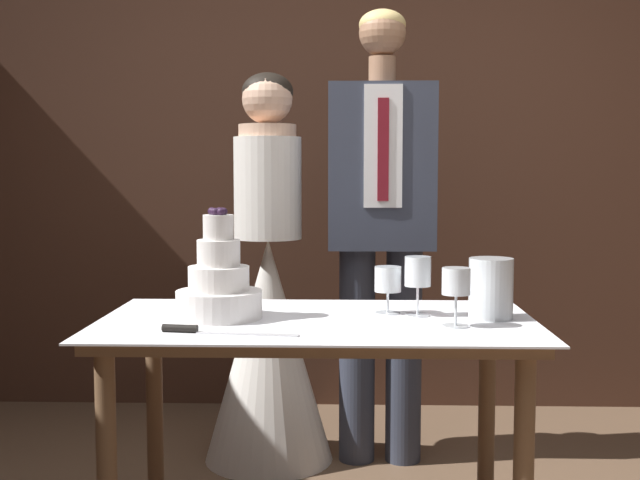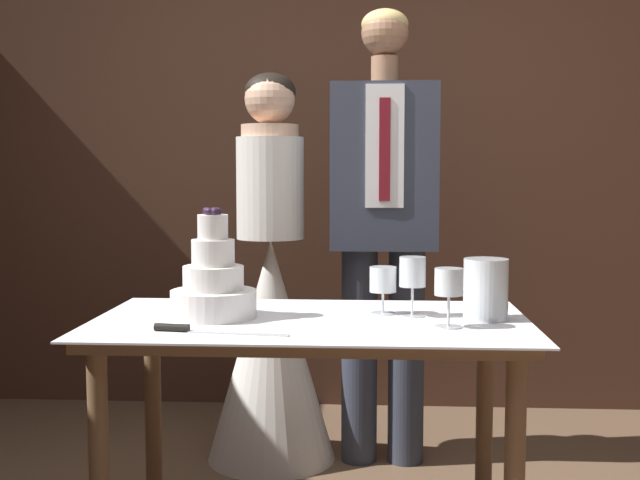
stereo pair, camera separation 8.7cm
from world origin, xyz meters
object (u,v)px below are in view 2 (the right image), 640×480
bride (271,319)px  cake_knife (194,330)px  tiered_cake (213,285)px  wine_glass_far (383,281)px  cake_table (311,352)px  wine_glass_middle (449,285)px  wine_glass_near (412,275)px  hurricane_candle (486,291)px  groom (384,216)px

bride → cake_knife: bearing=-93.6°
tiered_cake → wine_glass_far: bearing=10.2°
cake_table → bride: bride is taller
wine_glass_middle → wine_glass_near: bearing=118.9°
wine_glass_far → tiered_cake: bearing=-169.8°
bride → tiered_cake: bearing=-93.9°
cake_knife → wine_glass_middle: 0.73m
wine_glass_middle → hurricane_candle: hurricane_candle is taller
wine_glass_far → bride: 0.98m
wine_glass_far → hurricane_candle: (0.31, -0.08, -0.02)m
wine_glass_middle → bride: (-0.64, 1.04, -0.30)m
tiered_cake → wine_glass_near: (0.60, 0.05, 0.03)m
cake_table → wine_glass_near: bearing=11.7°
tiered_cake → bride: 0.96m
bride → wine_glass_near: bearing=-57.9°
wine_glass_middle → bride: bearing=121.6°
cake_knife → wine_glass_far: wine_glass_far is taller
cake_table → tiered_cake: tiered_cake is taller
cake_knife → wine_glass_near: (0.61, 0.28, 0.12)m
wine_glass_near → groom: size_ratio=0.10×
wine_glass_near → groom: groom is taller
wine_glass_far → hurricane_candle: hurricane_candle is taller
cake_table → tiered_cake: size_ratio=3.90×
wine_glass_middle → tiered_cake: bearing=170.6°
cake_knife → hurricane_candle: hurricane_candle is taller
groom → wine_glass_near: bearing=-85.2°
wine_glass_near → bride: size_ratio=0.11×
wine_glass_near → hurricane_candle: same height
wine_glass_near → wine_glass_far: 0.10m
bride → wine_glass_middle: bearing=-58.4°
wine_glass_middle → wine_glass_far: size_ratio=1.15×
wine_glass_far → cake_knife: bearing=-148.6°
wine_glass_middle → groom: bearing=99.1°
bride → groom: size_ratio=0.87×
wine_glass_near → wine_glass_middle: wine_glass_near is taller
cake_table → hurricane_candle: (0.52, 0.03, 0.19)m
cake_table → groom: (0.23, 0.93, 0.36)m
bride → groom: 0.64m
wine_glass_middle → bride: 1.25m
tiered_cake → wine_glass_near: 0.61m
tiered_cake → groom: size_ratio=0.18×
wine_glass_near → wine_glass_middle: (0.09, -0.17, -0.01)m
cake_table → groom: 1.02m
hurricane_candle → wine_glass_near: bearing=170.2°
cake_table → tiered_cake: bearing=178.3°
cake_knife → groom: bearing=72.9°
cake_knife → tiered_cake: bearing=95.7°
tiered_cake → groom: (0.53, 0.92, 0.16)m
bride → wine_glass_far: bearing=-61.3°
cake_knife → bride: size_ratio=0.24×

